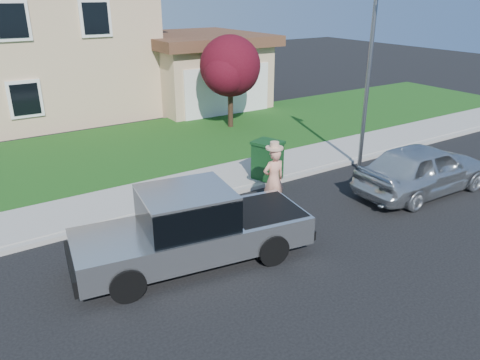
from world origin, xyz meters
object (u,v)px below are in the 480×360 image
sedan (423,168)px  trash_bin (267,160)px  ornamental_tree (231,69)px  woman (274,178)px  pickup_truck (192,229)px  street_lamp (370,73)px

sedan → trash_bin: size_ratio=3.71×
ornamental_tree → trash_bin: bearing=-111.9°
ornamental_tree → woman: bearing=-114.1°
pickup_truck → sedan: 7.55m
pickup_truck → woman: (3.11, 1.19, 0.12)m
woman → trash_bin: (1.02, 1.67, -0.16)m
trash_bin → street_lamp: (3.33, -0.81, 2.48)m
pickup_truck → street_lamp: (7.46, 2.05, 2.43)m
ornamental_tree → street_lamp: size_ratio=0.69×
ornamental_tree → street_lamp: (0.93, -6.77, 0.64)m
trash_bin → pickup_truck: bearing=-165.2°
woman → street_lamp: street_lamp is taller
ornamental_tree → sedan: bearing=-83.6°
sedan → pickup_truck: bearing=89.5°
pickup_truck → woman: 3.33m
woman → sedan: size_ratio=0.44×
ornamental_tree → trash_bin: size_ratio=3.22×
sedan → ornamental_tree: 9.34m
trash_bin → street_lamp: size_ratio=0.21×
sedan → street_lamp: street_lamp is taller
woman → street_lamp: size_ratio=0.34×
pickup_truck → street_lamp: bearing=23.8°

